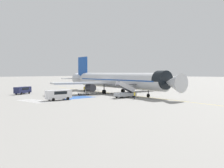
{
  "coord_description": "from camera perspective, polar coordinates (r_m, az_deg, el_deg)",
  "views": [
    {
      "loc": [
        46.8,
        -51.95,
        5.63
      ],
      "look_at": [
        -0.38,
        -0.24,
        2.57
      ],
      "focal_mm": 42.0,
      "sensor_mm": 36.0,
      "label": 1
    }
  ],
  "objects": [
    {
      "name": "ground_crew_0",
      "position": [
        55.36,
        4.94,
        -2.38
      ],
      "size": [
        0.41,
        0.49,
        1.61
      ],
      "rotation": [
        0.0,
        0.0,
        2.08
      ],
      "color": "#191E38",
      "rests_on": "ground_plane"
    },
    {
      "name": "ground_crew_1",
      "position": [
        75.54,
        -6.04,
        -1.05
      ],
      "size": [
        0.26,
        0.45,
        1.68
      ],
      "rotation": [
        0.0,
        0.0,
        1.49
      ],
      "color": "black",
      "rests_on": "ground_plane"
    },
    {
      "name": "boarding_stairs_forward",
      "position": [
        59.06,
        2.93,
        -2.03
      ],
      "size": [
        3.24,
        5.53,
        3.78
      ],
      "rotation": [
        0.0,
        0.0,
        -0.23
      ],
      "color": "#ADB2BA",
      "rests_on": "ground_plane"
    },
    {
      "name": "apron_walkway_bar_1",
      "position": [
        56.25,
        -17.85,
        -3.35
      ],
      "size": [
        0.44,
        3.6,
        0.01
      ],
      "primitive_type": "cube",
      "color": "silver",
      "rests_on": "ground_plane"
    },
    {
      "name": "service_van_1",
      "position": [
        54.39,
        -11.55,
        -2.18
      ],
      "size": [
        2.52,
        5.45,
        2.05
      ],
      "rotation": [
        0.0,
        0.0,
        6.15
      ],
      "color": "silver",
      "rests_on": "ground_plane"
    },
    {
      "name": "airliner",
      "position": [
        69.75,
        0.88,
        0.8
      ],
      "size": [
        44.72,
        32.98,
        10.69
      ],
      "rotation": [
        0.0,
        0.0,
        -1.8
      ],
      "color": "silver",
      "rests_on": "ground_plane"
    },
    {
      "name": "service_van_0",
      "position": [
        72.2,
        -18.87,
        -1.18
      ],
      "size": [
        3.68,
        5.35,
        1.9
      ],
      "rotation": [
        0.0,
        0.0,
        3.56
      ],
      "color": "#1E234C",
      "rests_on": "ground_plane"
    },
    {
      "name": "apron_walkway_bar_6",
      "position": [
        51.16,
        -14.5,
        -3.89
      ],
      "size": [
        0.44,
        3.6,
        0.01
      ],
      "primitive_type": "cube",
      "color": "silver",
      "rests_on": "ground_plane"
    },
    {
      "name": "ground_plane",
      "position": [
        70.15,
        0.36,
        -2.1
      ],
      "size": [
        600.0,
        600.0,
        0.0
      ],
      "primitive_type": "plane",
      "color": "gray"
    },
    {
      "name": "apron_walkway_bar_5",
      "position": [
        52.16,
        -15.23,
        -3.77
      ],
      "size": [
        0.44,
        3.6,
        0.01
      ],
      "primitive_type": "cube",
      "color": "silver",
      "rests_on": "ground_plane"
    },
    {
      "name": "apron_walkway_bar_3",
      "position": [
        54.19,
        -16.59,
        -3.56
      ],
      "size": [
        0.44,
        3.6,
        0.01
      ],
      "primitive_type": "cube",
      "color": "silver",
      "rests_on": "ground_plane"
    },
    {
      "name": "apron_walkway_bar_0",
      "position": [
        57.29,
        -18.45,
        -3.26
      ],
      "size": [
        0.44,
        3.6,
        0.01
      ],
      "primitive_type": "cube",
      "color": "silver",
      "rests_on": "ground_plane"
    },
    {
      "name": "apron_walkway_bar_2",
      "position": [
        55.22,
        -17.23,
        -3.45
      ],
      "size": [
        0.44,
        3.6,
        0.01
      ],
      "primitive_type": "cube",
      "color": "silver",
      "rests_on": "ground_plane"
    },
    {
      "name": "apron_stand_patch_blue",
      "position": [
        59.58,
        -7.87,
        -2.94
      ],
      "size": [
        5.21,
        8.32,
        0.01
      ],
      "primitive_type": "cube",
      "color": "#2856A8",
      "rests_on": "ground_plane"
    },
    {
      "name": "fuel_tanker",
      "position": [
        94.61,
        7.39,
        0.19
      ],
      "size": [
        3.17,
        8.66,
        3.62
      ],
      "rotation": [
        0.0,
        0.0,
        -0.08
      ],
      "color": "#38383D",
      "rests_on": "ground_plane"
    },
    {
      "name": "apron_leadline_yellow",
      "position": [
        69.46,
        1.16,
        -2.14
      ],
      "size": [
        76.53,
        18.17,
        0.01
      ],
      "primitive_type": "cube",
      "rotation": [
        0.0,
        0.0,
        -1.8
      ],
      "color": "gold",
      "rests_on": "ground_plane"
    },
    {
      "name": "baggage_cart",
      "position": [
        66.27,
        -6.24,
        -2.16
      ],
      "size": [
        2.27,
        2.95,
        0.87
      ],
      "rotation": [
        0.0,
        0.0,
        2.81
      ],
      "color": "gray",
      "rests_on": "ground_plane"
    },
    {
      "name": "apron_walkway_bar_4",
      "position": [
        53.17,
        -15.92,
        -3.66
      ],
      "size": [
        0.44,
        3.6,
        0.01
      ],
      "primitive_type": "cube",
      "color": "silver",
      "rests_on": "ground_plane"
    }
  ]
}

